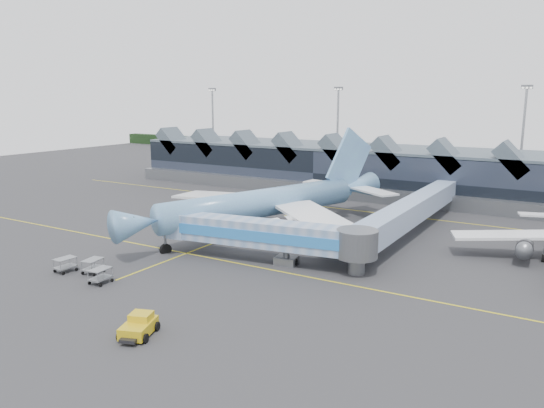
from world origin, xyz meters
The scene contains 10 objects.
ground centered at (0.00, 0.00, 0.00)m, with size 260.00×260.00×0.00m, color #2D2D2F.
taxi_stripes centered at (0.00, 10.00, 0.01)m, with size 120.00×60.00×0.01m.
tree_line_far centered at (0.00, 110.00, 2.00)m, with size 260.00×4.00×4.00m, color black.
terminal centered at (-5.07, 47.35, 4.88)m, with size 90.00×22.25×12.52m.
light_masts centered at (21.00, 62.80, 12.49)m, with size 132.40×42.56×22.45m.
main_airliner centered at (3.25, 7.34, 4.49)m, with size 39.20×46.15×15.27m.
jet_bridge centered at (12.07, -5.48, 3.42)m, with size 27.41×7.61×5.27m.
fuel_truck centered at (-9.44, 9.88, 1.92)m, with size 5.02×10.23×3.43m.
pushback_tug centered at (12.20, -28.62, 0.80)m, with size 3.50×4.42×1.78m.
baggage_carts centered at (-3.94, -20.63, 0.93)m, with size 8.19×4.42×1.65m.
Camera 1 is at (43.54, -58.63, 19.88)m, focal length 35.00 mm.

